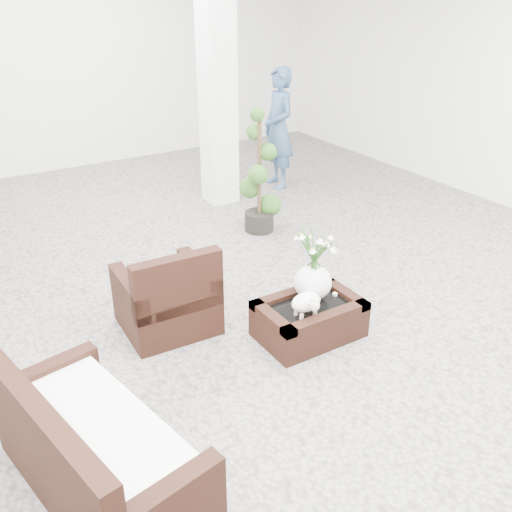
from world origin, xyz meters
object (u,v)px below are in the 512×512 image
loveseat (99,437)px  topiary (259,172)px  coffee_table (309,320)px  armchair (165,286)px

loveseat → topiary: topiary is taller
coffee_table → loveseat: size_ratio=0.59×
coffee_table → armchair: (-1.01, 0.81, 0.27)m
loveseat → topiary: size_ratio=1.00×
armchair → topiary: size_ratio=0.55×
coffee_table → armchair: bearing=141.1°
coffee_table → topiary: (0.88, 2.24, 0.61)m
coffee_table → topiary: topiary is taller
topiary → loveseat: bearing=-135.7°
loveseat → topiary: (2.98, 2.91, 0.36)m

